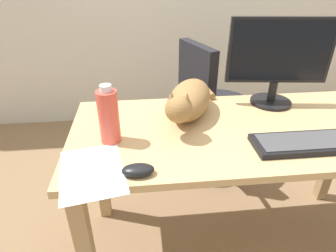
{
  "coord_description": "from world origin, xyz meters",
  "views": [
    {
      "loc": [
        -0.45,
        -1.04,
        1.35
      ],
      "look_at": [
        -0.35,
        -0.06,
        0.79
      ],
      "focal_mm": 30.76,
      "sensor_mm": 36.0,
      "label": 1
    }
  ],
  "objects_px": {
    "computer_mouse": "(138,170)",
    "cat": "(189,100)",
    "office_chair": "(211,120)",
    "monitor": "(279,59)",
    "keyboard": "(310,143)",
    "water_bottle": "(109,116)"
  },
  "relations": [
    {
      "from": "water_bottle",
      "to": "cat",
      "type": "bearing_deg",
      "value": 27.63
    },
    {
      "from": "monitor",
      "to": "computer_mouse",
      "type": "relative_size",
      "value": 4.36
    },
    {
      "from": "keyboard",
      "to": "computer_mouse",
      "type": "distance_m",
      "value": 0.67
    },
    {
      "from": "monitor",
      "to": "keyboard",
      "type": "distance_m",
      "value": 0.44
    },
    {
      "from": "computer_mouse",
      "to": "cat",
      "type": "bearing_deg",
      "value": 59.34
    },
    {
      "from": "keyboard",
      "to": "water_bottle",
      "type": "distance_m",
      "value": 0.78
    },
    {
      "from": "office_chair",
      "to": "computer_mouse",
      "type": "xyz_separation_m",
      "value": [
        -0.49,
        -0.92,
        0.34
      ]
    },
    {
      "from": "keyboard",
      "to": "cat",
      "type": "xyz_separation_m",
      "value": [
        -0.42,
        0.3,
        0.07
      ]
    },
    {
      "from": "computer_mouse",
      "to": "water_bottle",
      "type": "relative_size",
      "value": 0.47
    },
    {
      "from": "office_chair",
      "to": "cat",
      "type": "relative_size",
      "value": 1.64
    },
    {
      "from": "keyboard",
      "to": "cat",
      "type": "bearing_deg",
      "value": 145.13
    },
    {
      "from": "monitor",
      "to": "cat",
      "type": "bearing_deg",
      "value": -167.92
    },
    {
      "from": "office_chair",
      "to": "water_bottle",
      "type": "height_order",
      "value": "water_bottle"
    },
    {
      "from": "computer_mouse",
      "to": "office_chair",
      "type": "bearing_deg",
      "value": 61.82
    },
    {
      "from": "office_chair",
      "to": "computer_mouse",
      "type": "distance_m",
      "value": 1.1
    },
    {
      "from": "cat",
      "to": "water_bottle",
      "type": "xyz_separation_m",
      "value": [
        -0.34,
        -0.18,
        0.03
      ]
    },
    {
      "from": "cat",
      "to": "monitor",
      "type": "bearing_deg",
      "value": 12.08
    },
    {
      "from": "cat",
      "to": "computer_mouse",
      "type": "bearing_deg",
      "value": -120.66
    },
    {
      "from": "computer_mouse",
      "to": "monitor",
      "type": "bearing_deg",
      "value": 36.28
    },
    {
      "from": "keyboard",
      "to": "computer_mouse",
      "type": "relative_size",
      "value": 4.0
    },
    {
      "from": "office_chair",
      "to": "cat",
      "type": "bearing_deg",
      "value": -116.19
    },
    {
      "from": "office_chair",
      "to": "cat",
      "type": "xyz_separation_m",
      "value": [
        -0.26,
        -0.52,
        0.4
      ]
    }
  ]
}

